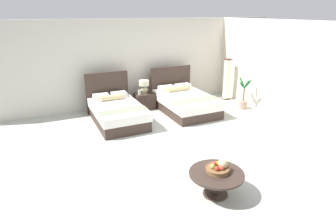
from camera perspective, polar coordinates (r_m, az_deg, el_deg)
ground_plane at (r=6.64m, az=2.95°, el=-6.50°), size 10.11×10.11×0.02m
wall_back at (r=9.12m, az=-6.45°, el=9.39°), size 10.11×0.12×2.66m
wall_side_right at (r=8.45m, az=21.97°, el=7.33°), size 0.12×5.71×2.66m
bed_near_window at (r=7.84m, az=-10.21°, el=-0.30°), size 1.27×2.07×1.20m
bed_near_corner at (r=8.54m, az=3.32°, el=1.66°), size 1.40×2.11×1.20m
nightstand at (r=8.83m, az=-4.69°, el=1.82°), size 0.58×0.47×0.48m
table_lamp at (r=8.71m, az=-4.82°, el=4.88°), size 0.30×0.30×0.41m
vase at (r=8.65m, az=-5.74°, el=3.56°), size 0.09×0.09×0.14m
coffee_table at (r=4.80m, az=9.63°, el=-13.08°), size 0.89×0.89×0.41m
fruit_bowl at (r=4.76m, az=10.03°, el=-11.27°), size 0.40×0.40×0.21m
floor_lamp_corner at (r=9.82m, az=11.70°, el=5.98°), size 0.21×0.21×1.38m
potted_palm at (r=9.06m, az=14.81°, el=1.94°), size 0.47×0.56×0.97m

